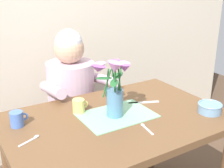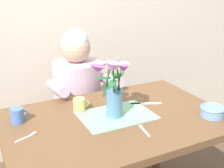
% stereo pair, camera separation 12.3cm
% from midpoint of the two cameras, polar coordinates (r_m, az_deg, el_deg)
% --- Properties ---
extents(wood_panel_backdrop, '(4.00, 0.10, 2.50)m').
position_cam_midpoint_polar(wood_panel_backdrop, '(2.41, -9.48, 14.87)').
color(wood_panel_backdrop, beige).
rests_on(wood_panel_backdrop, ground_plane).
extents(dining_table, '(1.20, 0.80, 0.74)m').
position_cam_midpoint_polar(dining_table, '(1.65, 2.95, -9.65)').
color(dining_table, brown).
rests_on(dining_table, ground_plane).
extents(seated_person, '(0.45, 0.47, 1.14)m').
position_cam_midpoint_polar(seated_person, '(2.18, -4.93, -4.22)').
color(seated_person, '#4C4C56').
rests_on(seated_person, ground_plane).
extents(striped_placemat, '(0.40, 0.28, 0.00)m').
position_cam_midpoint_polar(striped_placemat, '(1.62, 3.09, -6.18)').
color(striped_placemat, '#7AB289').
rests_on(striped_placemat, dining_table).
extents(flower_vase, '(0.23, 0.29, 0.34)m').
position_cam_midpoint_polar(flower_vase, '(1.54, 2.36, -0.15)').
color(flower_vase, teal).
rests_on(flower_vase, dining_table).
extents(ceramic_bowl, '(0.14, 0.14, 0.06)m').
position_cam_midpoint_polar(ceramic_bowl, '(1.72, 20.98, -5.00)').
color(ceramic_bowl, '#6689A8').
rests_on(ceramic_bowl, dining_table).
extents(dinner_knife, '(0.18, 0.09, 0.00)m').
position_cam_midpoint_polar(dinner_knife, '(1.79, 8.65, -3.82)').
color(dinner_knife, silver).
rests_on(dinner_knife, dining_table).
extents(ceramic_mug, '(0.09, 0.07, 0.08)m').
position_cam_midpoint_polar(ceramic_mug, '(1.66, -4.23, -4.15)').
color(ceramic_mug, '#E5C666').
rests_on(ceramic_mug, dining_table).
extents(tea_cup, '(0.09, 0.07, 0.08)m').
position_cam_midpoint_polar(tea_cup, '(1.60, -15.86, -5.96)').
color(tea_cup, '#476BB7').
rests_on(tea_cup, dining_table).
extents(spoon_0, '(0.12, 0.06, 0.01)m').
position_cam_midpoint_polar(spoon_0, '(1.47, -13.47, -9.77)').
color(spoon_0, silver).
rests_on(spoon_0, dining_table).
extents(spoon_1, '(0.03, 0.12, 0.01)m').
position_cam_midpoint_polar(spoon_1, '(1.50, 8.39, -8.65)').
color(spoon_1, silver).
rests_on(spoon_1, dining_table).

